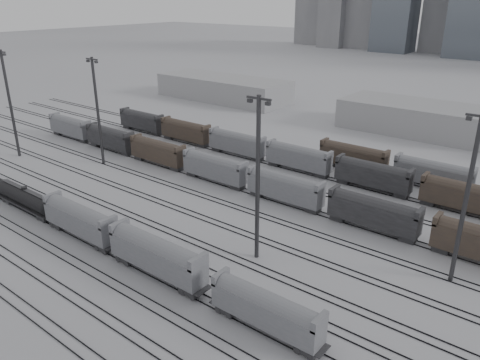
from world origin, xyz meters
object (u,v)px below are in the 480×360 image
Objects in this scene: tank_car_b at (26,197)px; hopper_car_a at (80,218)px; hopper_car_b at (157,254)px; light_mast_c at (258,176)px; light_mast_a at (10,102)px; hopper_car_c at (266,308)px.

hopper_car_a reaches higher than tank_car_b.
hopper_car_b is 17.16m from light_mast_c.
light_mast_a reaches higher than hopper_car_b.
tank_car_b is 16.50m from hopper_car_a.
tank_car_b is at bearing -163.35° from light_mast_c.
hopper_car_b is 66.59m from light_mast_a.
light_mast_c is at bearing -1.68° from light_mast_a.
hopper_car_a is 0.62× the size of light_mast_a.
hopper_car_b reaches higher than tank_car_b.
hopper_car_c is 0.57× the size of light_mast_a.
hopper_car_a is 1.09× the size of hopper_car_c.
hopper_car_b is at bearing 0.00° from tank_car_b.
hopper_car_a is 35.55m from hopper_car_c.
tank_car_b is at bearing 180.00° from hopper_car_c.
light_mast_a reaches higher than hopper_car_a.
light_mast_c is (41.57, 12.43, 10.23)m from tank_car_b.
hopper_car_b is at bearing 180.00° from hopper_car_c.
light_mast_a is at bearing 167.25° from hopper_car_b.
hopper_car_b reaches higher than hopper_car_c.
tank_car_b is 1.12× the size of hopper_car_a.
hopper_car_b is 1.14× the size of hopper_car_c.
light_mast_c reaches higher than hopper_car_a.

